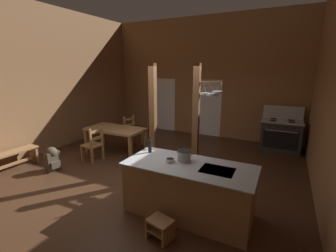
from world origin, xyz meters
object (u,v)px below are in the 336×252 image
bench_along_left_wall (13,157)px  bottle_tall_on_counter (150,146)px  step_stool (160,227)px  backpack (52,158)px  dining_table (115,131)px  stove_range (281,135)px  ladderback_chair_near_window (132,131)px  mixing_bowl_on_counter (170,160)px  kitchen_island (189,189)px  ladderback_chair_by_post (93,145)px  stockpot_on_counter (184,156)px

bench_along_left_wall → bottle_tall_on_counter: 3.84m
step_stool → backpack: backpack is taller
dining_table → stove_range: bearing=29.0°
dining_table → backpack: (-0.56, -1.73, -0.34)m
dining_table → step_stool: bearing=-41.4°
ladderback_chair_near_window → stove_range: bearing=20.7°
ladderback_chair_near_window → mixing_bowl_on_counter: 3.83m
bottle_tall_on_counter → kitchen_island: bearing=-13.0°
stove_range → mixing_bowl_on_counter: (-1.61, -4.29, 0.45)m
stove_range → ladderback_chair_near_window: bearing=-159.3°
backpack → dining_table: bearing=72.0°
step_stool → backpack: 3.60m
ladderback_chair_by_post → mixing_bowl_on_counter: 3.09m
dining_table → ladderback_chair_by_post: (-0.11, -0.80, -0.20)m
step_stool → ladderback_chair_near_window: bearing=130.7°
stove_range → bottle_tall_on_counter: 4.62m
mixing_bowl_on_counter → bench_along_left_wall: bearing=-177.0°
step_stool → bench_along_left_wall: size_ratio=0.35×
ladderback_chair_by_post → bench_along_left_wall: (-1.43, -1.30, -0.15)m
ladderback_chair_near_window → backpack: size_ratio=1.59×
stockpot_on_counter → bottle_tall_on_counter: (-0.74, 0.09, 0.03)m
ladderback_chair_near_window → ladderback_chair_by_post: bearing=-95.3°
kitchen_island → bench_along_left_wall: (-4.62, -0.27, -0.15)m
dining_table → bench_along_left_wall: (-1.55, -2.10, -0.35)m
dining_table → ladderback_chair_near_window: size_ratio=1.81×
stockpot_on_counter → mixing_bowl_on_counter: size_ratio=1.90×
bench_along_left_wall → bottle_tall_on_counter: (3.74, 0.47, 0.74)m
ladderback_chair_near_window → ladderback_chair_by_post: size_ratio=1.00×
step_stool → stove_range: bearing=74.2°
ladderback_chair_by_post → backpack: ladderback_chair_by_post is taller
ladderback_chair_by_post → bench_along_left_wall: 1.94m
backpack → bottle_tall_on_counter: size_ratio=1.86×
kitchen_island → backpack: (-3.64, 0.11, -0.14)m
backpack → stockpot_on_counter: size_ratio=1.93×
ladderback_chair_by_post → backpack: size_ratio=1.59×
kitchen_island → mixing_bowl_on_counter: size_ratio=13.35×
kitchen_island → ladderback_chair_by_post: ladderback_chair_by_post is taller
ladderback_chair_near_window → backpack: 2.58m
stove_range → ladderback_chair_by_post: stove_range is taller
kitchen_island → ladderback_chair_near_window: 4.01m
stove_range → bench_along_left_wall: stove_range is taller
ladderback_chair_by_post → stove_range: bearing=35.7°
stockpot_on_counter → mixing_bowl_on_counter: stockpot_on_counter is taller
ladderback_chair_near_window → bench_along_left_wall: 3.29m
dining_table → bench_along_left_wall: bearing=-126.4°
stockpot_on_counter → bottle_tall_on_counter: bottle_tall_on_counter is taller
stove_range → stockpot_on_counter: bearing=-108.9°
kitchen_island → ladderback_chair_near_window: bearing=139.3°
kitchen_island → ladderback_chair_near_window: (-3.04, 2.62, -0.00)m
stove_range → ladderback_chair_by_post: bearing=-144.3°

